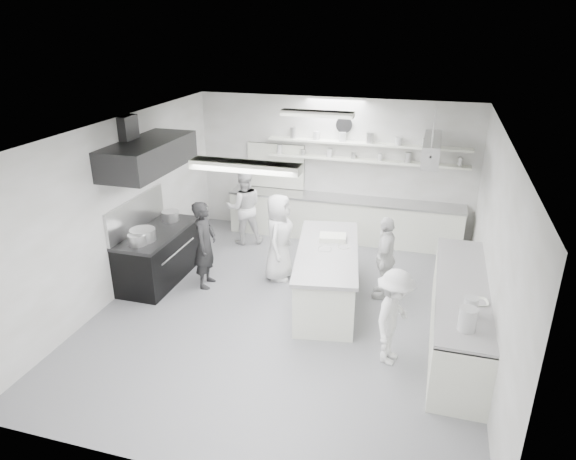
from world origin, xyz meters
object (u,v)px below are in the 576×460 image
(prep_island, at_px, (327,276))
(cook_stove, at_px, (205,245))
(stove, at_px, (159,257))
(back_counter, at_px, (343,219))
(cook_back, at_px, (244,207))
(right_counter, at_px, (459,315))

(prep_island, height_order, cook_stove, cook_stove)
(stove, bearing_deg, prep_island, 1.63)
(back_counter, distance_m, cook_stove, 3.42)
(prep_island, distance_m, cook_back, 2.95)
(back_counter, bearing_deg, prep_island, -85.27)
(stove, height_order, back_counter, back_counter)
(cook_stove, bearing_deg, prep_island, -94.18)
(cook_back, bearing_deg, right_counter, 122.78)
(back_counter, relative_size, right_counter, 1.52)
(prep_island, relative_size, cook_stove, 1.54)
(stove, bearing_deg, back_counter, 43.99)
(cook_stove, height_order, cook_back, cook_back)
(stove, xyz_separation_m, prep_island, (3.12, 0.09, 0.00))
(back_counter, distance_m, right_counter, 4.13)
(right_counter, relative_size, cook_stove, 2.07)
(right_counter, height_order, cook_stove, cook_stove)
(cook_stove, xyz_separation_m, cook_back, (-0.02, 2.00, 0.00))
(stove, relative_size, right_counter, 0.55)
(stove, height_order, right_counter, right_counter)
(cook_back, bearing_deg, prep_island, 112.75)
(right_counter, bearing_deg, back_counter, 124.65)
(right_counter, height_order, prep_island, right_counter)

